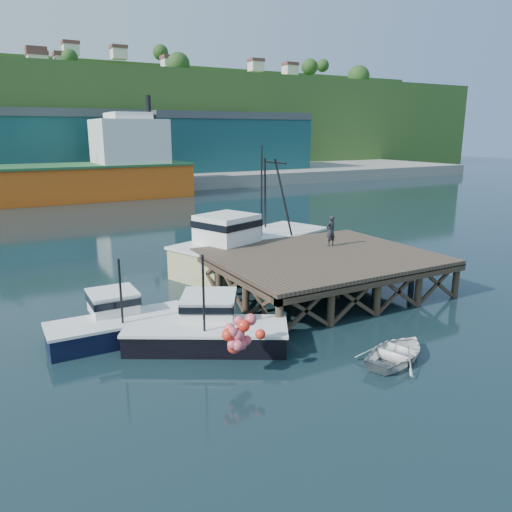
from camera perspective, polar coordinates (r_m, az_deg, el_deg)
ground at (r=26.39m, az=-2.40°, el=-5.67°), size 300.00×300.00×0.00m
wharf at (r=28.47m, az=7.66°, el=-0.23°), size 12.00×10.00×2.62m
far_quay at (r=93.21m, az=-22.48°, el=8.14°), size 160.00×40.00×2.00m
warehouse_mid at (r=87.94m, az=-22.40°, el=11.46°), size 28.00×16.00×9.00m
warehouse_right at (r=96.45m, az=-4.06°, el=12.59°), size 30.00×16.00×9.00m
cargo_ship at (r=70.47m, az=-27.22°, el=7.97°), size 55.50×10.00×13.75m
hillside at (r=122.72m, az=-24.77°, el=13.79°), size 220.00×50.00×22.00m
boat_navy at (r=22.97m, az=-15.47°, el=-7.23°), size 6.12×3.25×3.81m
boat_black at (r=21.62m, az=-5.56°, el=-8.11°), size 7.15×6.18×4.21m
trawler at (r=33.49m, az=-0.58°, el=1.55°), size 12.73×8.21×8.03m
dinghy at (r=21.01m, az=15.82°, el=-10.51°), size 4.12×3.49×0.73m
dockworker at (r=30.54m, az=8.54°, el=2.87°), size 0.75×0.56×1.88m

